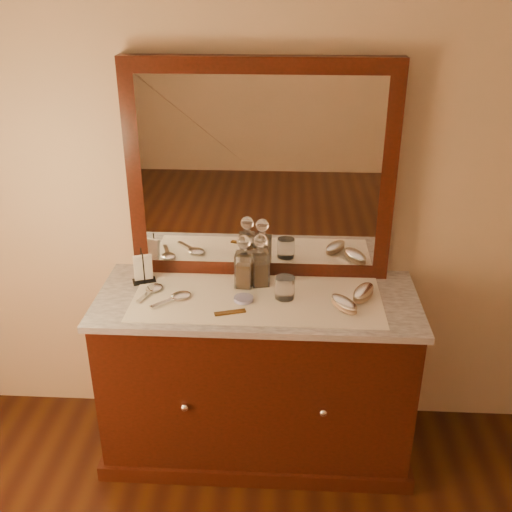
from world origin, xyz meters
name	(u,v)px	position (x,y,z in m)	size (l,w,h in m)	color
dresser_cabinet	(257,377)	(0.00, 1.96, 0.41)	(1.40, 0.55, 0.82)	black
dresser_plinth	(257,437)	(0.00, 1.96, 0.04)	(1.46, 0.59, 0.08)	black
knob_left	(185,407)	(-0.30, 1.67, 0.45)	(0.04, 0.04, 0.04)	silver
knob_right	(323,412)	(0.30, 1.67, 0.45)	(0.04, 0.04, 0.04)	silver
marble_top	(257,300)	(0.00, 1.96, 0.83)	(1.44, 0.59, 0.03)	silver
mirror_frame	(260,173)	(0.00, 2.20, 1.35)	(1.20, 0.08, 1.00)	black
mirror_glass	(260,175)	(0.00, 2.17, 1.35)	(1.06, 0.01, 0.86)	white
lace_runner	(257,299)	(0.00, 1.94, 0.85)	(1.10, 0.45, 0.00)	beige
pin_dish	(244,299)	(-0.06, 1.91, 0.86)	(0.09, 0.09, 0.02)	silver
comb	(230,312)	(-0.11, 1.80, 0.86)	(0.13, 0.03, 0.01)	brown
napkin_rack	(143,269)	(-0.54, 2.07, 0.91)	(0.12, 0.10, 0.16)	black
decanter_left	(244,267)	(-0.07, 2.05, 0.95)	(0.08, 0.08, 0.25)	#8B5714
decanter_right	(260,265)	(0.01, 2.07, 0.95)	(0.09, 0.09, 0.25)	#8B5714
brush_near	(344,304)	(0.38, 1.87, 0.88)	(0.14, 0.17, 0.04)	#96785C
brush_far	(363,293)	(0.47, 1.97, 0.88)	(0.14, 0.18, 0.05)	#96785C
hand_mirror_outer	(152,290)	(-0.48, 1.97, 0.86)	(0.10, 0.19, 0.02)	silver
hand_mirror_inner	(177,297)	(-0.35, 1.91, 0.86)	(0.18, 0.18, 0.02)	silver
tumblers	(285,288)	(0.12, 1.95, 0.90)	(0.09, 0.09, 0.10)	white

